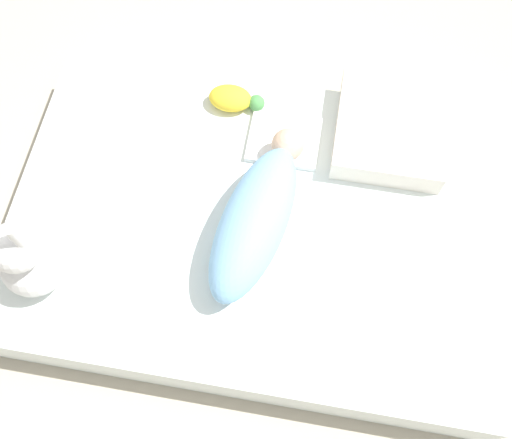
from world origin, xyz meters
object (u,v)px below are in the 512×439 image
(pillow, at_px, (391,127))
(bunny_plush, at_px, (27,259))
(turtle_plush, at_px, (234,99))
(swaddled_baby, at_px, (257,218))

(pillow, bearing_deg, bunny_plush, -145.65)
(bunny_plush, relative_size, turtle_plush, 1.95)
(swaddled_baby, distance_m, bunny_plush, 0.65)
(pillow, xyz_separation_m, turtle_plush, (-0.52, 0.03, -0.01))
(bunny_plush, bearing_deg, pillow, 34.35)
(pillow, relative_size, bunny_plush, 1.06)
(turtle_plush, bearing_deg, pillow, -3.51)
(bunny_plush, height_order, turtle_plush, bunny_plush)
(swaddled_baby, xyz_separation_m, turtle_plush, (-0.15, 0.44, -0.05))
(pillow, bearing_deg, turtle_plush, 176.49)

